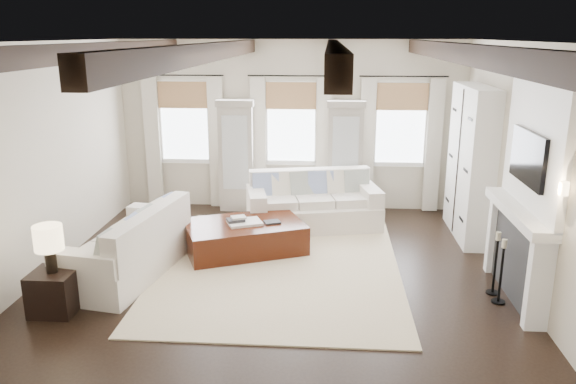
# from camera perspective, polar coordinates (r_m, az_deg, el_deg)

# --- Properties ---
(ground) EXTENTS (7.50, 7.50, 0.00)m
(ground) POSITION_cam_1_polar(r_m,az_deg,el_deg) (7.62, -1.57, -9.83)
(ground) COLOR black
(ground) RESTS_ON ground
(room_shell) EXTENTS (6.54, 7.54, 3.22)m
(room_shell) POSITION_cam_1_polar(r_m,az_deg,el_deg) (7.86, 4.43, 5.44)
(room_shell) COLOR beige
(room_shell) RESTS_ON ground
(area_rug) EXTENTS (3.46, 4.42, 0.02)m
(area_rug) POSITION_cam_1_polar(r_m,az_deg,el_deg) (8.33, -0.85, -7.45)
(area_rug) COLOR beige
(area_rug) RESTS_ON ground
(sofa_back) EXTENTS (2.44, 1.48, 0.97)m
(sofa_back) POSITION_cam_1_polar(r_m,az_deg,el_deg) (9.87, 2.51, -1.28)
(sofa_back) COLOR white
(sofa_back) RESTS_ON ground
(sofa_left) EXTENTS (1.39, 2.37, 0.96)m
(sofa_left) POSITION_cam_1_polar(r_m,az_deg,el_deg) (8.21, -15.57, -5.53)
(sofa_left) COLOR white
(sofa_left) RESTS_ON ground
(ottoman) EXTENTS (2.07, 1.71, 0.47)m
(ottoman) POSITION_cam_1_polar(r_m,az_deg,el_deg) (8.82, -4.45, -4.58)
(ottoman) COLOR black
(ottoman) RESTS_ON ground
(tray) EXTENTS (0.61, 0.54, 0.04)m
(tray) POSITION_cam_1_polar(r_m,az_deg,el_deg) (8.69, -4.43, -3.10)
(tray) COLOR white
(tray) RESTS_ON ottoman
(book_lower) EXTENTS (0.32, 0.28, 0.04)m
(book_lower) POSITION_cam_1_polar(r_m,az_deg,el_deg) (8.69, -5.33, -2.85)
(book_lower) COLOR #262628
(book_lower) RESTS_ON tray
(book_upper) EXTENTS (0.27, 0.24, 0.03)m
(book_upper) POSITION_cam_1_polar(r_m,az_deg,el_deg) (8.70, -5.05, -2.59)
(book_upper) COLOR beige
(book_upper) RESTS_ON book_lower
(book_loose) EXTENTS (0.29, 0.26, 0.03)m
(book_loose) POSITION_cam_1_polar(r_m,az_deg,el_deg) (8.70, -1.62, -3.07)
(book_loose) COLOR #262628
(book_loose) RESTS_ON ottoman
(side_table_front) EXTENTS (0.52, 0.52, 0.52)m
(side_table_front) POSITION_cam_1_polar(r_m,az_deg,el_deg) (7.51, -22.60, -9.33)
(side_table_front) COLOR black
(side_table_front) RESTS_ON ground
(lamp_front) EXTENTS (0.34, 0.34, 0.59)m
(lamp_front) POSITION_cam_1_polar(r_m,az_deg,el_deg) (7.27, -23.15, -4.57)
(lamp_front) COLOR black
(lamp_front) RESTS_ON side_table_front
(side_table_back) EXTENTS (0.40, 0.40, 0.61)m
(side_table_back) POSITION_cam_1_polar(r_m,az_deg,el_deg) (11.02, -5.60, -0.02)
(side_table_back) COLOR black
(side_table_back) RESTS_ON ground
(lamp_back) EXTENTS (0.36, 0.36, 0.63)m
(lamp_back) POSITION_cam_1_polar(r_m,az_deg,el_deg) (10.85, -5.70, 3.69)
(lamp_back) COLOR black
(lamp_back) RESTS_ON side_table_back
(candlestick_near) EXTENTS (0.17, 0.17, 0.85)m
(candlestick_near) POSITION_cam_1_polar(r_m,az_deg,el_deg) (7.61, 20.80, -8.05)
(candlestick_near) COLOR black
(candlestick_near) RESTS_ON ground
(candlestick_far) EXTENTS (0.17, 0.17, 0.86)m
(candlestick_far) POSITION_cam_1_polar(r_m,az_deg,el_deg) (7.83, 20.28, -7.29)
(candlestick_far) COLOR black
(candlestick_far) RESTS_ON ground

